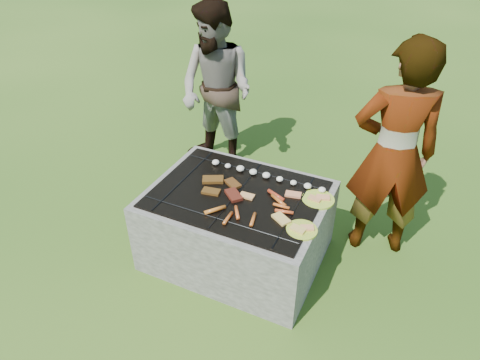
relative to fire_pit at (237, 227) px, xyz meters
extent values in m
plane|color=#244B12|center=(0.00, 0.00, -0.28)|extent=(60.00, 60.00, 0.00)
cube|color=#9C948B|center=(0.00, 0.41, 0.02)|extent=(1.30, 0.18, 0.60)
cube|color=gray|center=(0.00, -0.41, 0.02)|extent=(1.30, 0.18, 0.60)
cube|color=gray|center=(-0.56, 0.00, 0.02)|extent=(0.18, 0.64, 0.60)
cube|color=#A69F93|center=(0.56, 0.00, 0.02)|extent=(0.18, 0.64, 0.60)
cube|color=black|center=(0.00, 0.00, -0.04)|extent=(0.94, 0.64, 0.48)
sphere|color=#FF5914|center=(0.00, 0.00, 0.18)|extent=(0.10, 0.10, 0.10)
cube|color=black|center=(0.00, 0.00, 0.32)|extent=(1.20, 0.90, 0.01)
cylinder|color=black|center=(-0.45, 0.00, 0.33)|extent=(0.01, 0.88, 0.01)
cylinder|color=black|center=(0.00, 0.00, 0.33)|extent=(0.01, 0.88, 0.01)
cylinder|color=black|center=(0.45, 0.00, 0.33)|extent=(0.01, 0.88, 0.01)
cylinder|color=black|center=(0.00, -0.32, 0.33)|extent=(1.18, 0.01, 0.01)
cylinder|color=black|center=(0.00, 0.32, 0.33)|extent=(1.18, 0.01, 0.01)
ellipsoid|color=#F4E7CF|center=(-0.33, 0.28, 0.35)|extent=(0.06, 0.06, 0.04)
ellipsoid|color=#F4E5CF|center=(-0.22, 0.28, 0.35)|extent=(0.05, 0.05, 0.03)
ellipsoid|color=beige|center=(-0.11, 0.28, 0.35)|extent=(0.06, 0.06, 0.04)
ellipsoid|color=#EDE9C9|center=(0.00, 0.28, 0.35)|extent=(0.06, 0.06, 0.04)
ellipsoid|color=#F1E5CC|center=(0.11, 0.28, 0.35)|extent=(0.06, 0.06, 0.04)
ellipsoid|color=white|center=(0.23, 0.28, 0.35)|extent=(0.05, 0.05, 0.04)
ellipsoid|color=white|center=(0.34, 0.28, 0.35)|extent=(0.05, 0.05, 0.03)
ellipsoid|color=white|center=(0.45, 0.28, 0.35)|extent=(0.06, 0.06, 0.04)
ellipsoid|color=white|center=(0.56, 0.28, 0.35)|extent=(0.05, 0.05, 0.04)
cube|color=brown|center=(-0.24, 0.07, 0.34)|extent=(0.18, 0.15, 0.02)
cube|color=brown|center=(-0.08, 0.09, 0.34)|extent=(0.16, 0.14, 0.02)
cube|color=brown|center=(-0.18, -0.07, 0.34)|extent=(0.14, 0.10, 0.02)
cube|color=maroon|center=(-0.01, -0.04, 0.34)|extent=(0.17, 0.17, 0.02)
cylinder|color=#BD461F|center=(0.27, 0.08, 0.34)|extent=(0.16, 0.09, 0.03)
cylinder|color=#C75C20|center=(0.31, 0.03, 0.34)|extent=(0.15, 0.11, 0.03)
cylinder|color=orange|center=(0.35, -0.02, 0.34)|extent=(0.12, 0.02, 0.02)
cylinder|color=orange|center=(0.39, -0.07, 0.34)|extent=(0.13, 0.05, 0.02)
cylinder|color=#F05127|center=(0.10, -0.22, 0.34)|extent=(0.09, 0.13, 0.03)
cylinder|color=#C34D20|center=(0.23, -0.24, 0.34)|extent=(0.05, 0.14, 0.02)
cylinder|color=orange|center=(-0.05, -0.26, 0.34)|extent=(0.12, 0.14, 0.03)
cylinder|color=#C37620|center=(0.07, -0.30, 0.34)|extent=(0.03, 0.13, 0.02)
cube|color=tan|center=(0.08, -0.01, 0.34)|extent=(0.11, 0.07, 0.01)
cube|color=#D9C76F|center=(0.40, -0.15, 0.34)|extent=(0.15, 0.13, 0.02)
cube|color=tan|center=(0.38, 0.15, 0.34)|extent=(0.13, 0.09, 0.02)
cylinder|color=yellow|center=(0.56, 0.19, 0.33)|extent=(0.30, 0.30, 0.02)
cube|color=tan|center=(0.54, 0.17, 0.34)|extent=(0.10, 0.07, 0.02)
cube|color=#F9C27F|center=(0.59, 0.21, 0.34)|extent=(0.11, 0.09, 0.02)
cylinder|color=yellow|center=(0.56, -0.18, 0.32)|extent=(0.22, 0.22, 0.01)
cube|color=#DCC070|center=(0.54, -0.20, 0.34)|extent=(0.11, 0.08, 0.02)
cube|color=#FBD580|center=(0.59, -0.16, 0.34)|extent=(0.10, 0.09, 0.01)
imported|color=gray|center=(0.97, 0.60, 0.59)|extent=(0.74, 0.60, 1.74)
imported|color=gray|center=(-0.78, 1.16, 0.55)|extent=(0.93, 0.80, 1.67)
camera|label=1|loc=(1.11, -2.29, 2.19)|focal=32.00mm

